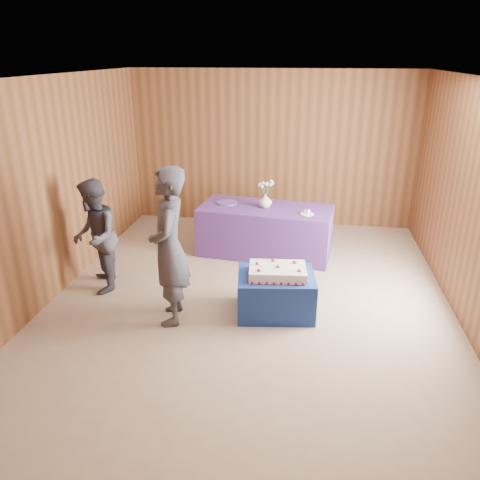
% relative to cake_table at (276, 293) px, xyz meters
% --- Properties ---
extents(ground, '(6.00, 6.00, 0.00)m').
position_rel_cake_table_xyz_m(ground, '(-0.35, 0.27, -0.25)').
color(ground, gray).
rests_on(ground, ground).
extents(room_shell, '(5.04, 6.04, 2.72)m').
position_rel_cake_table_xyz_m(room_shell, '(-0.35, 0.27, 1.55)').
color(room_shell, brown).
rests_on(room_shell, ground).
extents(cake_table, '(0.98, 0.81, 0.50)m').
position_rel_cake_table_xyz_m(cake_table, '(0.00, 0.00, 0.00)').
color(cake_table, navy).
rests_on(cake_table, ground).
extents(serving_table, '(2.10, 1.14, 0.75)m').
position_rel_cake_table_xyz_m(serving_table, '(-0.30, 1.79, 0.12)').
color(serving_table, '#592E7E').
rests_on(serving_table, ground).
extents(sheet_cake, '(0.73, 0.53, 0.16)m').
position_rel_cake_table_xyz_m(sheet_cake, '(0.02, -0.03, 0.31)').
color(sheet_cake, white).
rests_on(sheet_cake, cake_table).
extents(vase, '(0.27, 0.27, 0.21)m').
position_rel_cake_table_xyz_m(vase, '(-0.31, 1.80, 0.60)').
color(vase, silver).
rests_on(vase, serving_table).
extents(flower_spray, '(0.24, 0.25, 0.19)m').
position_rel_cake_table_xyz_m(flower_spray, '(-0.31, 1.80, 0.87)').
color(flower_spray, '#255E27').
rests_on(flower_spray, vase).
extents(platter, '(0.43, 0.43, 0.02)m').
position_rel_cake_table_xyz_m(platter, '(-0.92, 1.91, 0.51)').
color(platter, '#5B478F').
rests_on(platter, serving_table).
extents(plate, '(0.23, 0.23, 0.01)m').
position_rel_cake_table_xyz_m(plate, '(0.33, 1.55, 0.51)').
color(plate, white).
rests_on(plate, serving_table).
extents(cake_slice, '(0.09, 0.08, 0.08)m').
position_rel_cake_table_xyz_m(cake_slice, '(0.33, 1.55, 0.54)').
color(cake_slice, white).
rests_on(cake_slice, plate).
extents(knife, '(0.25, 0.12, 0.00)m').
position_rel_cake_table_xyz_m(knife, '(0.34, 1.44, 0.50)').
color(knife, '#B0B0B5').
rests_on(knife, serving_table).
extents(guest_left, '(0.57, 0.75, 1.84)m').
position_rel_cake_table_xyz_m(guest_left, '(-1.19, -0.33, 0.67)').
color(guest_left, '#34333C').
rests_on(guest_left, ground).
extents(guest_right, '(0.80, 0.89, 1.49)m').
position_rel_cake_table_xyz_m(guest_right, '(-2.35, 0.26, 0.50)').
color(guest_right, '#383742').
rests_on(guest_right, ground).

